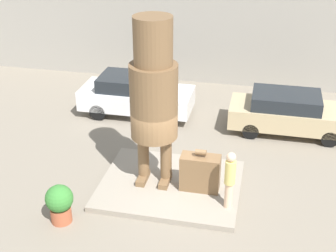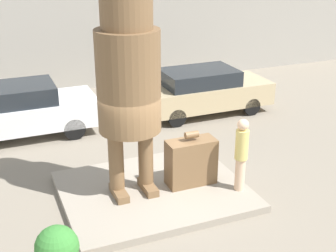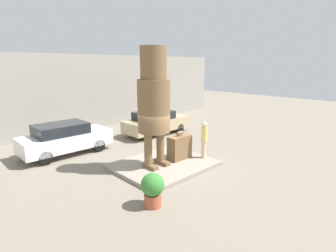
{
  "view_description": "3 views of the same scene",
  "coord_description": "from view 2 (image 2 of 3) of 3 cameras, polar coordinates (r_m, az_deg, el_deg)",
  "views": [
    {
      "loc": [
        2.5,
        -11.71,
        8.32
      ],
      "look_at": [
        -0.02,
        -0.26,
        2.27
      ],
      "focal_mm": 50.0,
      "sensor_mm": 36.0,
      "label": 1
    },
    {
      "loc": [
        -3.37,
        -9.09,
        5.71
      ],
      "look_at": [
        0.37,
        -0.01,
        1.71
      ],
      "focal_mm": 50.0,
      "sensor_mm": 36.0,
      "label": 2
    },
    {
      "loc": [
        -7.69,
        -8.18,
        4.56
      ],
      "look_at": [
        0.28,
        0.02,
        1.86
      ],
      "focal_mm": 28.0,
      "sensor_mm": 36.0,
      "label": 3
    }
  ],
  "objects": [
    {
      "name": "ground_plane",
      "position": [
        11.26,
        -1.76,
        -8.32
      ],
      "size": [
        60.0,
        60.0,
        0.0
      ],
      "primitive_type": "plane",
      "color": "gray"
    },
    {
      "name": "pedestal",
      "position": [
        11.21,
        -1.77,
        -7.94
      ],
      "size": [
        4.25,
        3.47,
        0.17
      ],
      "color": "gray",
      "rests_on": "ground_plane"
    },
    {
      "name": "building_backdrop",
      "position": [
        18.76,
        -11.97,
        12.21
      ],
      "size": [
        28.0,
        0.6,
        5.23
      ],
      "color": "gray",
      "rests_on": "ground_plane"
    },
    {
      "name": "statue_figure",
      "position": [
        9.94,
        -4.89,
        7.23
      ],
      "size": [
        1.38,
        1.38,
        5.11
      ],
      "color": "brown",
      "rests_on": "pedestal"
    },
    {
      "name": "giant_suitcase",
      "position": [
        11.14,
        2.82,
        -4.37
      ],
      "size": [
        1.17,
        0.54,
        1.34
      ],
      "color": "brown",
      "rests_on": "pedestal"
    },
    {
      "name": "tourist",
      "position": [
        10.8,
        8.93,
        -3.13
      ],
      "size": [
        0.3,
        0.3,
        1.77
      ],
      "color": "beige",
      "rests_on": "pedestal"
    },
    {
      "name": "parked_car_white",
      "position": [
        14.74,
        -17.6,
        1.91
      ],
      "size": [
        4.45,
        1.83,
        1.64
      ],
      "color": "silver",
      "rests_on": "ground_plane"
    },
    {
      "name": "parked_car_tan",
      "position": [
        16.05,
        4.32,
        4.36
      ],
      "size": [
        4.5,
        1.82,
        1.56
      ],
      "color": "tan",
      "rests_on": "ground_plane"
    }
  ]
}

